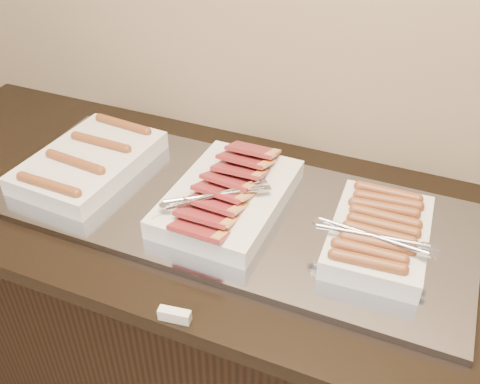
# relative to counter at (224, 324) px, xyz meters

# --- Properties ---
(counter) EXTENTS (2.06, 0.76, 0.90)m
(counter) POSITION_rel_counter_xyz_m (0.00, 0.00, 0.00)
(counter) COLOR black
(counter) RESTS_ON ground
(warming_tray) EXTENTS (1.20, 0.50, 0.02)m
(warming_tray) POSITION_rel_counter_xyz_m (0.02, 0.00, 0.46)
(warming_tray) COLOR #9496A1
(warming_tray) RESTS_ON counter
(dish_left) EXTENTS (0.28, 0.40, 0.07)m
(dish_left) POSITION_rel_counter_xyz_m (-0.39, -0.00, 0.50)
(dish_left) COLOR silver
(dish_left) RESTS_ON warming_tray
(dish_center) EXTENTS (0.27, 0.41, 0.09)m
(dish_center) POSITION_rel_counter_xyz_m (0.02, -0.00, 0.50)
(dish_center) COLOR silver
(dish_center) RESTS_ON warming_tray
(dish_right) EXTENTS (0.26, 0.33, 0.08)m
(dish_right) POSITION_rel_counter_xyz_m (0.39, -0.00, 0.50)
(dish_right) COLOR silver
(dish_right) RESTS_ON warming_tray
(label_holder) EXTENTS (0.07, 0.03, 0.03)m
(label_holder) POSITION_rel_counter_xyz_m (0.06, -0.36, 0.46)
(label_holder) COLOR silver
(label_holder) RESTS_ON counter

